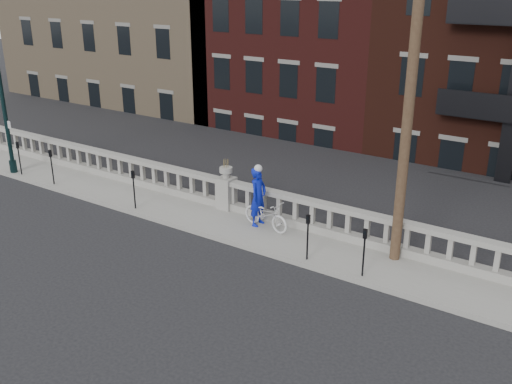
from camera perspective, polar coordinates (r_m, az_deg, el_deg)
ground at (r=17.07m, az=-10.97°, el=-6.19°), size 120.00×120.00×0.00m
sidewalk at (r=19.04m, az=-4.66°, el=-2.68°), size 32.00×2.20×0.15m
balustrade at (r=19.52m, az=-2.98°, el=-0.25°), size 28.00×0.34×1.03m
planter_pedestal at (r=19.45m, az=-2.99°, el=0.27°), size 0.55×0.55×1.76m
lower_level at (r=35.55m, az=16.98°, el=11.78°), size 80.00×44.00×20.80m
utility_pole at (r=15.15m, az=15.29°, el=10.97°), size 1.60×0.28×10.00m
streetlight_pole at (r=24.75m, az=-23.69°, el=6.37°), size 0.40×0.28×5.20m
parking_meter_a at (r=24.63m, az=-22.64°, el=3.50°), size 0.10×0.09×1.36m
parking_meter_b at (r=23.00m, az=-19.78°, el=2.74°), size 0.10×0.09×1.36m
parking_meter_c at (r=19.77m, az=-12.14°, el=0.67°), size 0.10×0.09×1.36m
parking_meter_d at (r=15.89m, az=5.20°, el=-4.00°), size 0.10×0.09×1.36m
parking_meter_e at (r=15.23m, az=10.77°, el=-5.44°), size 0.10×0.09×1.36m
bicycle at (r=17.95m, az=0.99°, el=-2.25°), size 1.84×0.90×0.93m
cyclist at (r=18.01m, az=0.22°, el=-0.47°), size 0.48×0.71×1.91m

